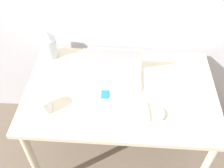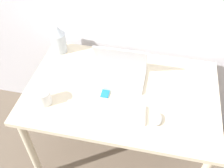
# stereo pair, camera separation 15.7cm
# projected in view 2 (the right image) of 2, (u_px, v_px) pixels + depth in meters

# --- Properties ---
(desk) EXTENTS (1.22, 0.80, 0.75)m
(desk) POSITION_uv_depth(u_px,v_px,m) (121.00, 99.00, 1.74)
(desk) COLOR beige
(desk) RESTS_ON ground_plane
(laptop) EXTENTS (0.34, 0.23, 0.23)m
(laptop) POSITION_uv_depth(u_px,v_px,m) (119.00, 71.00, 1.72)
(laptop) COLOR silver
(laptop) RESTS_ON desk
(keyboard) EXTENTS (0.48, 0.19, 0.02)m
(keyboard) POSITION_uv_depth(u_px,v_px,m) (105.00, 112.00, 1.53)
(keyboard) COLOR silver
(keyboard) RESTS_ON desk
(mouse) EXTENTS (0.06, 0.09, 0.03)m
(mouse) POSITION_uv_depth(u_px,v_px,m) (157.00, 119.00, 1.50)
(mouse) COLOR silver
(mouse) RESTS_ON desk
(vase) EXTENTS (0.11, 0.11, 0.21)m
(vase) POSITION_uv_depth(u_px,v_px,m) (58.00, 39.00, 1.88)
(vase) COLOR silver
(vase) RESTS_ON desk
(mp3_player) EXTENTS (0.05, 0.06, 0.01)m
(mp3_player) POSITION_uv_depth(u_px,v_px,m) (105.00, 94.00, 1.64)
(mp3_player) COLOR #1E7FB7
(mp3_player) RESTS_ON desk
(mug) EXTENTS (0.09, 0.09, 0.09)m
(mug) POSITION_uv_depth(u_px,v_px,m) (43.00, 97.00, 1.57)
(mug) COLOR white
(mug) RESTS_ON desk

